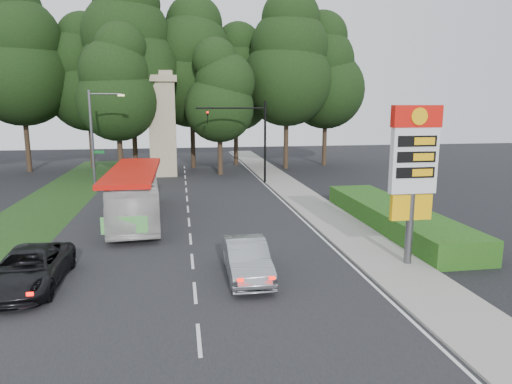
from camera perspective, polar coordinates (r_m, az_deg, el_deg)
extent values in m
plane|color=black|center=(16.97, -7.58, -13.09)|extent=(120.00, 120.00, 0.00)
cube|color=black|center=(28.36, -8.42, -3.26)|extent=(14.00, 80.00, 0.02)
cube|color=gray|center=(29.70, 8.22, -2.52)|extent=(3.00, 80.00, 0.12)
cube|color=#193814|center=(35.41, -24.18, -1.29)|extent=(5.00, 50.00, 0.02)
cube|color=#204612|center=(27.07, 16.89, -3.01)|extent=(3.00, 14.00, 1.20)
cylinder|color=#59595E|center=(20.64, 18.62, -4.50)|extent=(0.32, 0.32, 3.20)
cube|color=#F1AF0C|center=(20.41, 18.79, -1.79)|extent=(1.80, 0.25, 1.10)
cube|color=silver|center=(20.09, 19.13, 3.79)|extent=(2.00, 0.35, 2.80)
cube|color=red|center=(19.97, 19.45, 8.92)|extent=(2.10, 0.40, 0.90)
cylinder|color=#F1AF0C|center=(19.77, 19.76, 8.89)|extent=(0.70, 0.05, 0.70)
cube|color=black|center=(19.85, 19.54, 6.01)|extent=(1.70, 0.04, 0.45)
cube|color=black|center=(19.91, 19.42, 4.15)|extent=(1.70, 0.04, 0.45)
cube|color=black|center=(19.98, 19.30, 2.30)|extent=(1.70, 0.04, 0.45)
cylinder|color=black|center=(40.33, 1.14, 6.19)|extent=(0.20, 0.20, 7.20)
cylinder|color=black|center=(39.76, -3.17, 10.43)|extent=(6.00, 0.14, 0.14)
imported|color=black|center=(39.59, -6.09, 10.03)|extent=(0.18, 0.22, 1.10)
sphere|color=#FF0C05|center=(39.45, -6.07, 9.88)|extent=(0.18, 0.18, 0.18)
cylinder|color=#59595E|center=(38.24, -19.80, 5.90)|extent=(0.20, 0.20, 8.00)
cylinder|color=#59595E|center=(37.95, -18.34, 11.56)|extent=(2.40, 0.12, 0.12)
cube|color=#FFE599|center=(37.79, -16.50, 11.51)|extent=(0.50, 0.22, 0.14)
cube|color=#0C591E|center=(38.23, -19.06, 4.74)|extent=(0.85, 0.04, 0.22)
cube|color=#0C591E|center=(38.78, -19.58, 4.34)|extent=(0.04, 0.85, 0.22)
cube|color=gray|center=(45.61, -11.57, 7.64)|extent=(2.50, 2.50, 9.00)
cube|color=gray|center=(45.61, -11.80, 13.67)|extent=(3.00, 3.00, 0.60)
cube|color=gray|center=(45.64, -11.83, 14.29)|extent=(2.20, 2.20, 0.50)
cylinder|color=#2D2116|center=(53.01, -26.69, 5.66)|extent=(0.50, 0.50, 6.30)
sphere|color=black|center=(52.96, -27.29, 12.64)|extent=(9.80, 9.80, 9.80)
sphere|color=black|center=(53.25, -27.63, 16.39)|extent=(8.40, 8.40, 8.40)
sphere|color=black|center=(53.69, -27.92, 19.54)|extent=(6.30, 6.30, 6.30)
cylinder|color=#2D2116|center=(53.56, -19.86, 5.73)|extent=(0.50, 0.50, 5.40)
sphere|color=black|center=(53.41, -20.25, 11.66)|extent=(8.40, 8.40, 8.40)
sphere|color=black|center=(53.58, -20.46, 14.86)|extent=(7.20, 7.20, 7.20)
sphere|color=black|center=(53.85, -20.65, 17.56)|extent=(5.40, 5.40, 5.40)
cylinder|color=#2D2116|center=(48.87, -14.93, 6.21)|extent=(0.50, 0.50, 6.48)
sphere|color=black|center=(48.84, -15.32, 14.02)|extent=(10.08, 10.08, 10.08)
sphere|color=black|center=(49.19, -15.53, 18.20)|extent=(8.64, 8.64, 8.64)
sphere|color=black|center=(49.70, -15.73, 21.70)|extent=(6.48, 6.48, 6.48)
cylinder|color=#2D2116|center=(50.69, -7.90, 6.32)|extent=(0.50, 0.50, 5.94)
sphere|color=black|center=(50.59, -8.08, 13.23)|extent=(9.24, 9.24, 9.24)
sphere|color=black|center=(50.84, -8.19, 16.94)|extent=(7.92, 7.92, 7.92)
sphere|color=black|center=(51.22, -8.27, 20.06)|extent=(5.94, 5.94, 5.94)
cylinder|color=#2D2116|center=(53.07, -2.52, 6.22)|extent=(0.50, 0.50, 5.22)
sphere|color=black|center=(52.92, -2.57, 12.02)|extent=(8.12, 8.12, 8.12)
sphere|color=black|center=(53.06, -2.60, 15.15)|extent=(6.96, 6.96, 6.96)
sphere|color=black|center=(53.30, -2.62, 17.79)|extent=(5.22, 5.22, 5.22)
cylinder|color=#2D2116|center=(49.98, 3.77, 6.44)|extent=(0.50, 0.50, 6.12)
sphere|color=black|center=(49.90, 3.87, 13.66)|extent=(9.52, 9.52, 9.52)
sphere|color=black|center=(50.18, 3.92, 17.54)|extent=(8.16, 8.16, 8.16)
sphere|color=black|center=(50.60, 3.96, 20.79)|extent=(6.12, 6.12, 6.12)
cylinder|color=#2D2116|center=(53.26, 8.55, 6.32)|extent=(0.50, 0.50, 5.58)
sphere|color=black|center=(53.13, 8.73, 12.49)|extent=(8.68, 8.68, 8.68)
sphere|color=black|center=(53.32, 8.83, 15.82)|extent=(7.44, 7.44, 7.44)
sphere|color=black|center=(53.62, 8.91, 18.63)|extent=(5.58, 5.58, 5.58)
cylinder|color=#2D2116|center=(45.10, -16.61, 4.62)|extent=(0.50, 0.50, 4.68)
sphere|color=black|center=(44.88, -16.94, 10.73)|extent=(7.28, 7.28, 7.28)
sphere|color=black|center=(44.97, -17.13, 14.04)|extent=(6.24, 6.24, 6.24)
sphere|color=black|center=(45.16, -17.29, 16.84)|extent=(4.68, 4.68, 4.68)
cylinder|color=#2D2116|center=(45.43, -4.51, 4.85)|extent=(0.50, 0.50, 4.32)
sphere|color=black|center=(45.19, -4.59, 10.46)|extent=(6.72, 6.72, 6.72)
sphere|color=black|center=(45.24, -4.64, 13.50)|extent=(5.76, 5.76, 5.76)
sphere|color=black|center=(45.38, -4.68, 16.07)|extent=(4.32, 4.32, 4.32)
imported|color=silver|center=(28.30, -14.92, -0.33)|extent=(3.39, 11.37, 3.12)
imported|color=#999BA0|center=(18.50, -1.18, -8.38)|extent=(1.63, 4.65, 1.53)
imported|color=black|center=(19.55, -26.55, -8.58)|extent=(2.48, 5.33, 1.48)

